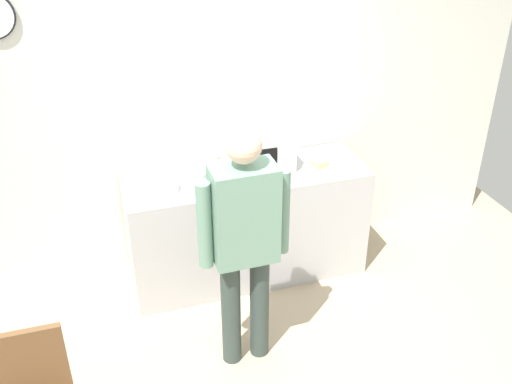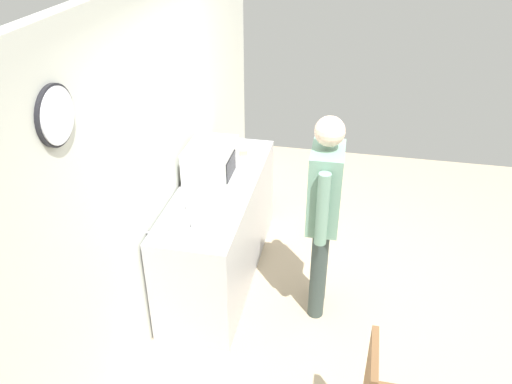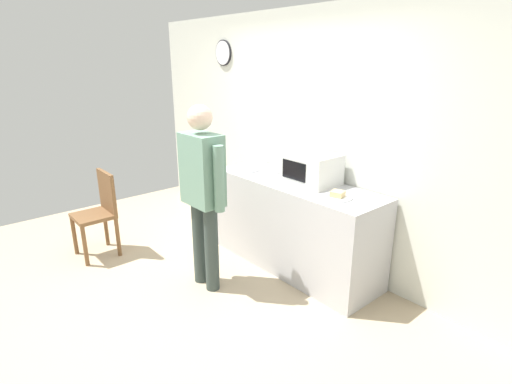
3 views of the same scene
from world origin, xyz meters
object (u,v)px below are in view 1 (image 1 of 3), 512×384
fork_utensil (139,172)px  sandwich_plate (319,166)px  microwave (258,149)px  spoon_utensil (158,181)px  salad_bowl (165,186)px  person_standing (244,235)px  cereal_bowl (191,174)px

fork_utensil → sandwich_plate: bearing=-14.5°
sandwich_plate → fork_utensil: bearing=165.5°
microwave → spoon_utensil: (-0.79, -0.00, -0.15)m
microwave → salad_bowl: (-0.76, -0.16, -0.11)m
sandwich_plate → person_standing: size_ratio=0.15×
fork_utensil → person_standing: 1.30m
fork_utensil → spoon_utensil: size_ratio=1.00×
spoon_utensil → person_standing: bearing=-69.2°
sandwich_plate → cereal_bowl: 1.00m
salad_bowl → microwave: bearing=12.0°
sandwich_plate → person_standing: 1.21m
spoon_utensil → salad_bowl: bearing=-80.0°
cereal_bowl → fork_utensil: bearing=148.1°
fork_utensil → person_standing: size_ratio=0.10×
sandwich_plate → spoon_utensil: (-1.24, 0.16, -0.02)m
microwave → person_standing: size_ratio=0.29×
microwave → sandwich_plate: microwave is taller
salad_bowl → fork_utensil: size_ratio=1.16×
person_standing → spoon_utensil: bearing=110.8°
sandwich_plate → fork_utensil: sandwich_plate is taller
sandwich_plate → person_standing: bearing=-135.6°
sandwich_plate → spoon_utensil: bearing=172.7°
fork_utensil → microwave: bearing=-11.8°
spoon_utensil → cereal_bowl: bearing=-8.2°
sandwich_plate → cereal_bowl: cereal_bowl is taller
sandwich_plate → person_standing: (-0.86, -0.84, 0.06)m
microwave → salad_bowl: size_ratio=2.54×
sandwich_plate → salad_bowl: 1.21m
microwave → fork_utensil: bearing=168.2°
fork_utensil → person_standing: person_standing is taller
salad_bowl → cereal_bowl: 0.25m
microwave → fork_utensil: (-0.91, 0.19, -0.15)m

